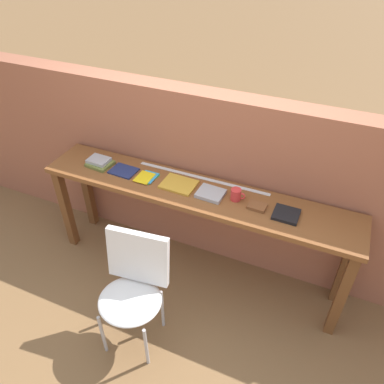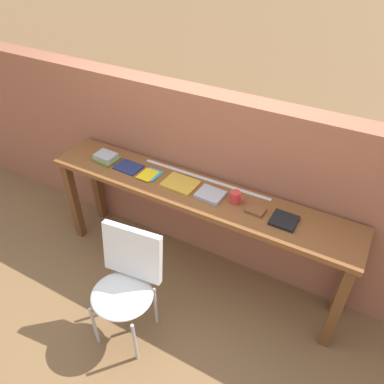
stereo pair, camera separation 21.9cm
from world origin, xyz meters
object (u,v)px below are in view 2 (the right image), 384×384
(book_open_centre, at_px, (180,184))
(mug, at_px, (236,197))
(pamphlet_pile_colourful, at_px, (150,175))
(book_repair_rightmost, at_px, (284,220))
(magazine_cycling, at_px, (129,167))
(book_stack_leftmost, at_px, (106,157))
(chair_white_moulded, at_px, (126,281))
(leather_journal_brown, at_px, (256,210))

(book_open_centre, xyz_separation_m, mug, (0.46, 0.01, 0.04))
(pamphlet_pile_colourful, height_order, mug, mug)
(mug, relative_size, book_repair_rightmost, 0.62)
(magazine_cycling, xyz_separation_m, pamphlet_pile_colourful, (0.22, -0.01, 0.00))
(book_stack_leftmost, bearing_deg, book_open_centre, 0.01)
(chair_white_moulded, xyz_separation_m, book_repair_rightmost, (0.84, 0.72, 0.36))
(book_stack_leftmost, bearing_deg, pamphlet_pile_colourful, -1.75)
(book_stack_leftmost, height_order, leather_journal_brown, book_stack_leftmost)
(book_open_centre, distance_m, mug, 0.46)
(chair_white_moulded, relative_size, leather_journal_brown, 6.86)
(book_stack_leftmost, bearing_deg, chair_white_moulded, -46.13)
(book_open_centre, bearing_deg, book_repair_rightmost, 0.28)
(chair_white_moulded, bearing_deg, book_open_centre, 89.28)
(chair_white_moulded, distance_m, book_open_centre, 0.83)
(magazine_cycling, height_order, pamphlet_pile_colourful, same)
(chair_white_moulded, height_order, leather_journal_brown, leather_journal_brown)
(magazine_cycling, relative_size, pamphlet_pile_colourful, 1.12)
(mug, xyz_separation_m, book_repair_rightmost, (0.38, -0.03, -0.03))
(book_open_centre, relative_size, leather_journal_brown, 2.00)
(leather_journal_brown, bearing_deg, book_repair_rightmost, 1.28)
(leather_journal_brown, bearing_deg, mug, 173.23)
(magazine_cycling, bearing_deg, pamphlet_pile_colourful, 0.87)
(chair_white_moulded, relative_size, book_repair_rightmost, 5.03)
(pamphlet_pile_colourful, bearing_deg, magazine_cycling, 178.12)
(chair_white_moulded, xyz_separation_m, book_open_centre, (0.01, 0.74, 0.36))
(magazine_cycling, distance_m, pamphlet_pile_colourful, 0.22)
(leather_journal_brown, relative_size, book_repair_rightmost, 0.73)
(book_repair_rightmost, bearing_deg, book_stack_leftmost, 179.86)
(book_stack_leftmost, relative_size, pamphlet_pile_colourful, 1.12)
(book_open_centre, bearing_deg, leather_journal_brown, 0.19)
(magazine_cycling, bearing_deg, chair_white_moulded, -54.10)
(book_stack_leftmost, bearing_deg, leather_journal_brown, -0.75)
(chair_white_moulded, distance_m, leather_journal_brown, 1.03)
(magazine_cycling, bearing_deg, mug, 3.75)
(mug, height_order, book_repair_rightmost, mug)
(pamphlet_pile_colourful, bearing_deg, book_repair_rightmost, -0.44)
(mug, bearing_deg, book_open_centre, -178.78)
(mug, height_order, leather_journal_brown, mug)
(book_open_centre, distance_m, leather_journal_brown, 0.63)
(book_stack_leftmost, bearing_deg, book_repair_rightmost, -0.82)
(pamphlet_pile_colourful, relative_size, leather_journal_brown, 1.44)
(chair_white_moulded, relative_size, book_stack_leftmost, 4.26)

